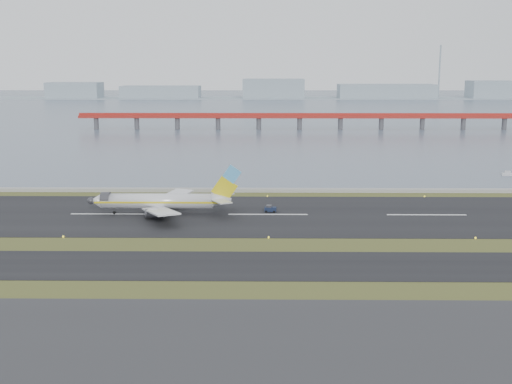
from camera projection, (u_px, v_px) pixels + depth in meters
ground at (269, 248)px, 132.44m from camera, size 1000.00×1000.00×0.00m
apron_strip at (272, 373)px, 78.48m from camera, size 1000.00×50.00×0.10m
taxiway_strip at (269, 266)px, 120.66m from camera, size 1000.00×18.00×0.10m
runway_strip at (268, 215)px, 161.86m from camera, size 1000.00×45.00×0.10m
seawall at (267, 190)px, 191.20m from camera, size 1000.00×2.50×1.00m
bay_water at (265, 107)px, 583.68m from camera, size 1400.00×800.00×1.30m
red_pier at (300, 117)px, 376.03m from camera, size 260.00×5.00×10.20m
far_shoreline at (276, 93)px, 739.30m from camera, size 1400.00×80.00×60.50m
airliner at (163, 201)px, 161.48m from camera, size 38.52×32.89×12.80m
pushback_tug at (270, 209)px, 164.36m from camera, size 3.13×2.06×1.90m
workboat_near at (511, 174)px, 219.12m from camera, size 6.85×3.18×1.60m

